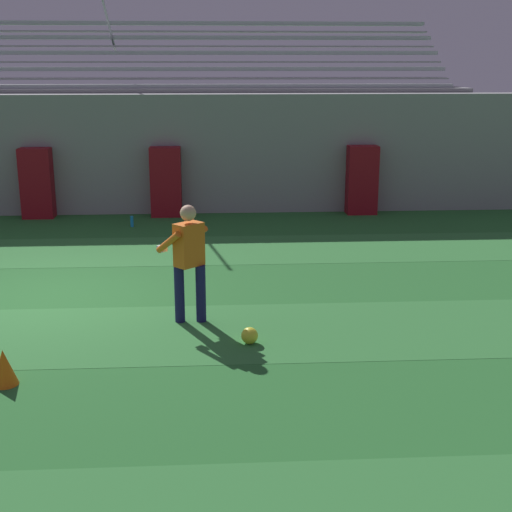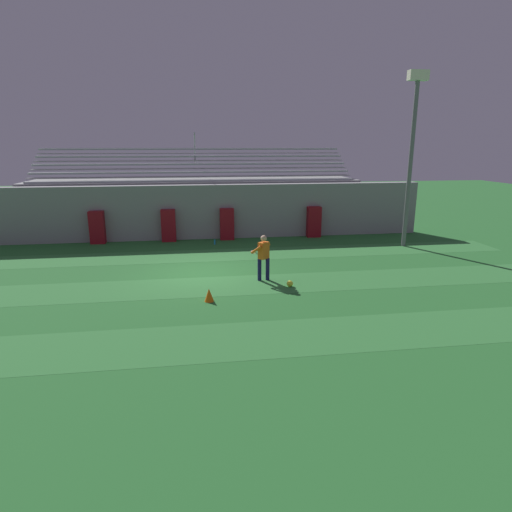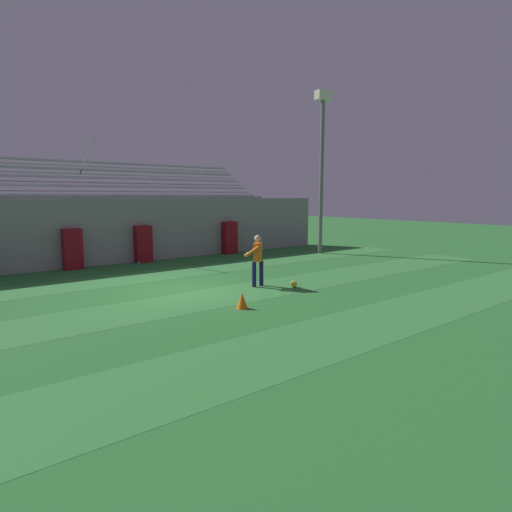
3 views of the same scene
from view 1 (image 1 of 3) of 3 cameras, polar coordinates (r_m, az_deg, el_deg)
The scene contains 12 objects.
ground_plane at distance 11.54m, azimuth -16.31°, elevation -3.19°, with size 80.00×80.00×0.00m, color #286B2D.
turf_stripe_mid at distance 10.05m, azimuth -18.30°, elevation -6.12°, with size 28.00×2.18×0.01m, color #337A38.
turf_stripe_far at distance 14.10m, azimuth -13.95°, elevation 0.33°, with size 28.00×2.18×0.01m, color #337A38.
back_wall at distance 17.50m, azimuth -12.08°, elevation 7.96°, with size 24.00×0.60×2.80m, color gray.
padding_pillar_gate_left at distance 17.33m, azimuth -17.12°, elevation 5.58°, with size 0.71×0.44×1.62m, color maroon.
padding_pillar_gate_right at distance 16.88m, azimuth -7.22°, elevation 5.90°, with size 0.71×0.44×1.62m, color maroon.
padding_pillar_far_right at distance 17.21m, azimuth 8.47°, elevation 6.03°, with size 0.71×0.44×1.62m, color maroon.
bleacher_stand at distance 19.79m, azimuth -11.12°, elevation 9.14°, with size 18.00×4.05×5.43m.
goalkeeper at distance 9.84m, azimuth -5.43°, elevation 0.01°, with size 0.74×0.74×1.67m.
soccer_ball at distance 9.28m, azimuth -0.52°, elevation -6.39°, with size 0.22×0.22×0.22m, color yellow.
traffic_cone at distance 8.61m, azimuth -19.52°, elevation -8.39°, with size 0.30×0.30×0.42m, color orange.
water_bottle at distance 16.00m, azimuth -9.89°, elevation 2.75°, with size 0.07×0.07×0.24m, color #1E8CD8.
Camera 1 is at (2.60, -10.67, 3.54)m, focal length 50.00 mm.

